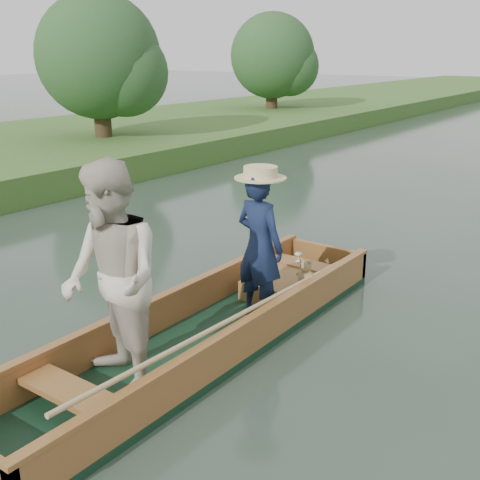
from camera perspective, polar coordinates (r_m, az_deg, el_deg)
The scene contains 3 objects.
ground at distance 6.01m, azimuth -3.42°, elevation -10.08°, with size 120.00×120.00×0.00m, color #283D30.
trees_far at distance 19.90m, azimuth -2.90°, elevation 16.71°, with size 4.09×12.43×4.19m.
punt at distance 5.49m, azimuth -5.64°, elevation -4.93°, with size 1.17×5.00×2.00m.
Camera 1 is at (3.41, -4.09, 2.79)m, focal length 45.00 mm.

